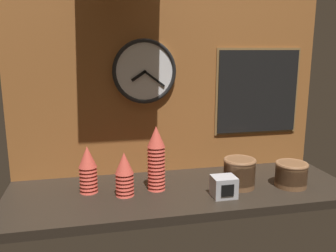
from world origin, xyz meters
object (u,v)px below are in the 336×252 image
(bowl_stack_far_right, at_px, (291,174))
(menu_board, at_px, (258,92))
(cup_stack_left, at_px, (88,169))
(wall_clock, at_px, (145,72))
(cup_stack_center_left, at_px, (124,174))
(cup_stack_center, at_px, (156,158))
(napkin_dispenser, at_px, (224,187))
(bowl_stack_right, at_px, (239,172))

(bowl_stack_far_right, height_order, menu_board, menu_board)
(cup_stack_left, bearing_deg, wall_clock, 33.65)
(cup_stack_center_left, relative_size, menu_board, 0.42)
(cup_stack_left, distance_m, bowl_stack_far_right, 0.95)
(cup_stack_center, height_order, bowl_stack_far_right, cup_stack_center)
(cup_stack_center, bearing_deg, cup_stack_left, 173.85)
(cup_stack_center_left, height_order, bowl_stack_far_right, cup_stack_center_left)
(cup_stack_center_left, bearing_deg, napkin_dispenser, -14.21)
(cup_stack_center, distance_m, napkin_dispenser, 0.33)
(cup_stack_center, xyz_separation_m, cup_stack_left, (-0.31, 0.03, -0.04))
(wall_clock, bearing_deg, cup_stack_center, -86.41)
(bowl_stack_far_right, bearing_deg, wall_clock, 153.21)
(bowl_stack_far_right, height_order, wall_clock, wall_clock)
(bowl_stack_far_right, relative_size, bowl_stack_right, 1.00)
(cup_stack_center_left, height_order, cup_stack_left, cup_stack_left)
(cup_stack_left, height_order, wall_clock, wall_clock)
(cup_stack_center, relative_size, bowl_stack_far_right, 1.97)
(napkin_dispenser, bearing_deg, bowl_stack_far_right, 7.83)
(bowl_stack_far_right, height_order, bowl_stack_right, bowl_stack_right)
(cup_stack_left, distance_m, menu_board, 0.98)
(menu_board, bearing_deg, bowl_stack_right, -126.61)
(wall_clock, distance_m, napkin_dispenser, 0.68)
(cup_stack_center, distance_m, bowl_stack_right, 0.40)
(cup_stack_left, xyz_separation_m, bowl_stack_far_right, (0.94, -0.13, -0.05))
(cup_stack_left, distance_m, wall_clock, 0.55)
(cup_stack_center_left, bearing_deg, bowl_stack_far_right, -4.29)
(cup_stack_center, height_order, napkin_dispenser, cup_stack_center)
(cup_stack_center, bearing_deg, cup_stack_center_left, -165.46)
(cup_stack_center, bearing_deg, napkin_dispenser, -28.09)
(bowl_stack_right, xyz_separation_m, napkin_dispenser, (-0.11, -0.09, -0.03))
(cup_stack_center_left, distance_m, bowl_stack_far_right, 0.78)
(cup_stack_center, distance_m, cup_stack_left, 0.31)
(cup_stack_center_left, height_order, bowl_stack_right, cup_stack_center_left)
(cup_stack_center_left, xyz_separation_m, menu_board, (0.75, 0.28, 0.31))
(bowl_stack_right, bearing_deg, napkin_dispenser, -140.65)
(bowl_stack_far_right, xyz_separation_m, menu_board, (-0.03, 0.33, 0.35))
(cup_stack_center_left, bearing_deg, menu_board, 20.12)
(cup_stack_center, bearing_deg, wall_clock, 93.59)
(wall_clock, distance_m, menu_board, 0.63)
(bowl_stack_right, bearing_deg, wall_clock, 144.73)
(cup_stack_center, xyz_separation_m, napkin_dispenser, (0.27, -0.15, -0.10))
(napkin_dispenser, bearing_deg, cup_stack_left, 162.84)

